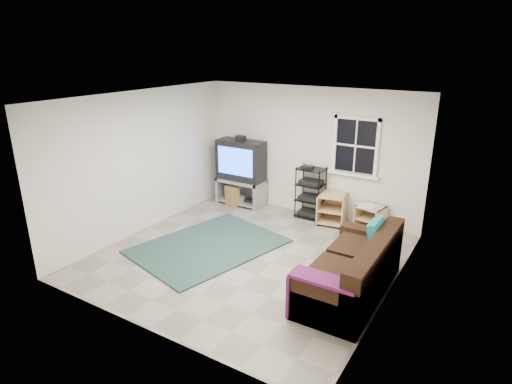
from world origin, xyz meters
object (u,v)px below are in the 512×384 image
Objects in this scene: av_rack at (310,196)px; sofa at (353,272)px; tv_unit at (241,167)px; side_table_left at (332,207)px; side_table_right at (371,216)px.

av_rack is 2.84m from sofa.
tv_unit is 1.66m from av_rack.
side_table_left is at bearing -3.52° from av_rack.
tv_unit is 2.53× the size of side_table_left.
side_table_right is 2.31m from sofa.
tv_unit is 1.43× the size of av_rack.
side_table_left is (2.11, 0.04, -0.52)m from tv_unit.
tv_unit reaches higher than side_table_right.
sofa reaches higher than side_table_left.
tv_unit is 2.87× the size of side_table_right.
tv_unit is at bearing -178.83° from side_table_right.
tv_unit reaches higher than sofa.
sofa is at bearing -33.72° from tv_unit.
side_table_left is 0.76m from side_table_right.
side_table_left is at bearing -178.33° from side_table_right.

